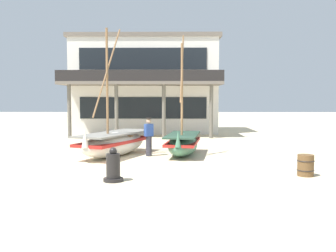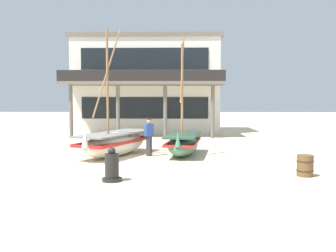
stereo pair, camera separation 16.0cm
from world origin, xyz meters
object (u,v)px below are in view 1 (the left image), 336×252
at_px(fishing_boat_centre_large, 115,143).
at_px(capstan_winch, 113,168).
at_px(fisherman_by_hull, 149,137).
at_px(wooden_barrel, 306,165).
at_px(harbor_building_main, 145,85).
at_px(fishing_boat_near_left, 183,143).

height_order(fishing_boat_centre_large, capstan_winch, fishing_boat_centre_large).
relative_size(fisherman_by_hull, capstan_winch, 1.62).
bearing_deg(capstan_winch, wooden_barrel, 8.16).
relative_size(fishing_boat_centre_large, capstan_winch, 5.40).
relative_size(fisherman_by_hull, wooden_barrel, 2.41).
bearing_deg(harbor_building_main, fishing_boat_near_left, -78.39).
relative_size(fishing_boat_near_left, harbor_building_main, 0.48).
bearing_deg(wooden_barrel, harbor_building_main, 110.77).
xyz_separation_m(fishing_boat_near_left, fisherman_by_hull, (-1.51, -0.23, 0.29)).
relative_size(fishing_boat_near_left, fishing_boat_centre_large, 0.94).
relative_size(wooden_barrel, harbor_building_main, 0.06).
bearing_deg(fisherman_by_hull, wooden_barrel, -38.50).
distance_m(capstan_winch, harbor_building_main, 18.13).
xyz_separation_m(fishing_boat_near_left, harbor_building_main, (-2.56, 12.45, 3.06)).
xyz_separation_m(fisherman_by_hull, harbor_building_main, (-1.05, 12.68, 2.77)).
bearing_deg(fishing_boat_centre_large, fishing_boat_near_left, 4.11).
distance_m(fisherman_by_hull, capstan_winch, 5.24).
distance_m(fishing_boat_near_left, wooden_barrel, 5.96).
bearing_deg(fisherman_by_hull, capstan_winch, -98.32).
height_order(capstan_winch, wooden_barrel, capstan_winch).
height_order(fishing_boat_near_left, harbor_building_main, harbor_building_main).
distance_m(fisherman_by_hull, wooden_barrel, 6.90).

